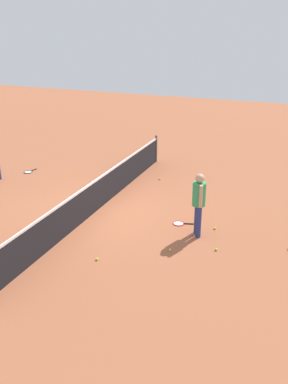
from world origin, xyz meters
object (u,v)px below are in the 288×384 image
at_px(player_near_side, 199,200).
at_px(tennis_racket_near_player, 179,223).
at_px(tennis_ball_stray_right, 97,259).
at_px(tennis_racket_far_player, 29,172).
at_px(tennis_ball_stray_left, 170,250).
at_px(tennis_ball_baseline, 215,228).
at_px(tennis_ball_midcourt, 160,179).
at_px(tennis_ball_by_net, 216,249).

bearing_deg(player_near_side, tennis_racket_near_player, 54.62).
bearing_deg(tennis_ball_stray_right, tennis_racket_far_player, 49.05).
bearing_deg(tennis_ball_stray_left, tennis_ball_baseline, -25.90).
bearing_deg(tennis_racket_far_player, tennis_ball_midcourt, -77.27).
distance_m(tennis_racket_far_player, tennis_ball_stray_right, 6.96).
distance_m(tennis_ball_by_net, tennis_ball_baseline, 1.15).
bearing_deg(player_near_side, tennis_racket_far_player, 70.96).
bearing_deg(tennis_ball_midcourt, tennis_ball_stray_right, -175.16).
distance_m(tennis_racket_near_player, tennis_racket_far_player, 6.78).
bearing_deg(tennis_ball_stray_right, tennis_racket_near_player, -25.51).
distance_m(tennis_racket_far_player, tennis_ball_stray_left, 7.57).
xyz_separation_m(tennis_racket_far_player, tennis_ball_midcourt, (1.08, -4.78, 0.02)).
bearing_deg(tennis_ball_stray_right, tennis_ball_midcourt, 4.84).
height_order(tennis_racket_far_player, tennis_ball_by_net, tennis_ball_by_net).
bearing_deg(tennis_racket_near_player, tennis_ball_stray_left, -171.20).
bearing_deg(tennis_ball_stray_right, tennis_ball_by_net, -59.18).
height_order(tennis_racket_near_player, tennis_racket_far_player, same).
distance_m(tennis_ball_baseline, tennis_ball_stray_right, 3.41).
bearing_deg(tennis_ball_by_net, player_near_side, 46.48).
relative_size(player_near_side, tennis_racket_near_player, 2.80).
bearing_deg(tennis_racket_near_player, tennis_ball_stray_right, 154.49).
relative_size(tennis_ball_midcourt, tennis_ball_baseline, 1.00).
relative_size(tennis_racket_far_player, tennis_ball_by_net, 9.14).
distance_m(tennis_racket_near_player, tennis_ball_by_net, 1.66).
xyz_separation_m(tennis_racket_near_player, tennis_ball_stray_right, (-2.55, 1.22, 0.02)).
distance_m(tennis_ball_midcourt, tennis_ball_stray_right, 5.66).
bearing_deg(tennis_racket_far_player, tennis_racket_near_player, -107.22).
bearing_deg(tennis_ball_midcourt, tennis_ball_stray_left, -157.21).
xyz_separation_m(tennis_ball_by_net, tennis_ball_baseline, (1.11, 0.29, 0.00)).
distance_m(tennis_ball_baseline, tennis_ball_stray_left, 1.72).
bearing_deg(tennis_ball_midcourt, tennis_racket_far_player, 102.73).
distance_m(tennis_ball_stray_left, tennis_ball_stray_right, 1.79).
bearing_deg(tennis_ball_stray_left, player_near_side, -20.06).
distance_m(tennis_racket_far_player, tennis_ball_midcourt, 4.90).
height_order(tennis_racket_far_player, tennis_ball_stray_right, tennis_ball_stray_right).
distance_m(tennis_ball_by_net, tennis_ball_stray_left, 1.13).
relative_size(tennis_ball_baseline, tennis_ball_stray_right, 1.00).
distance_m(tennis_racket_near_player, tennis_ball_stray_left, 1.53).
xyz_separation_m(player_near_side, tennis_ball_by_net, (-0.62, -0.66, -0.98)).
distance_m(player_near_side, tennis_racket_near_player, 1.26).
height_order(player_near_side, tennis_ball_baseline, player_near_side).
xyz_separation_m(player_near_side, tennis_ball_midcourt, (3.53, 2.32, -0.98)).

